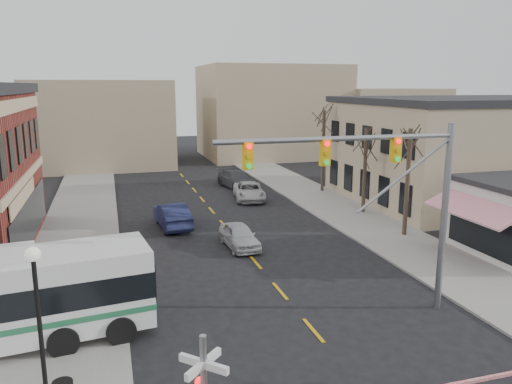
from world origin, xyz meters
TOP-DOWN VIEW (x-y plane):
  - ground at (0.00, 0.00)m, footprint 160.00×160.00m
  - sidewalk_west at (-9.50, 20.00)m, footprint 5.00×60.00m
  - sidewalk_east at (9.50, 20.00)m, footprint 5.00×60.00m
  - tan_building at (22.00, 20.00)m, footprint 20.30×15.30m
  - tree_east_a at (10.50, 12.00)m, footprint 0.28×0.28m
  - tree_east_b at (10.80, 18.00)m, footprint 0.28×0.28m
  - tree_east_c at (11.00, 26.00)m, footprint 0.28×0.28m
  - traffic_signal_mast at (3.21, 2.38)m, footprint 9.92×0.30m
  - street_lamp at (-9.59, 0.27)m, footprint 0.44×0.44m
  - car_a at (-0.18, 12.85)m, footprint 1.90×4.21m
  - car_b at (-3.46, 18.33)m, footprint 2.18×5.21m
  - car_c at (3.82, 24.88)m, footprint 3.14×5.44m
  - car_d at (4.04, 30.08)m, footprint 3.20×5.74m
  - pedestrian_near at (-8.80, 4.16)m, footprint 0.55×0.69m
  - pedestrian_far at (-9.68, 6.88)m, footprint 0.99×0.92m

SIDE VIEW (x-z plane):
  - ground at x=0.00m, z-range 0.00..0.00m
  - sidewalk_west at x=-9.50m, z-range 0.00..0.12m
  - sidewalk_east at x=9.50m, z-range 0.00..0.12m
  - car_a at x=-0.18m, z-range 0.00..1.40m
  - car_c at x=3.82m, z-range 0.00..1.43m
  - car_d at x=4.04m, z-range 0.00..1.57m
  - car_b at x=-3.46m, z-range 0.00..1.68m
  - pedestrian_far at x=-9.68m, z-range 0.12..1.75m
  - pedestrian_near at x=-8.80m, z-range 0.12..1.79m
  - tree_east_b at x=10.80m, z-range 0.12..6.42m
  - tree_east_a at x=10.50m, z-range 0.12..6.87m
  - street_lamp at x=-9.59m, z-range 1.11..5.90m
  - tree_east_c at x=11.00m, z-range 0.12..7.32m
  - tan_building at x=22.00m, z-range 0.01..8.51m
  - traffic_signal_mast at x=3.21m, z-range 1.74..9.74m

